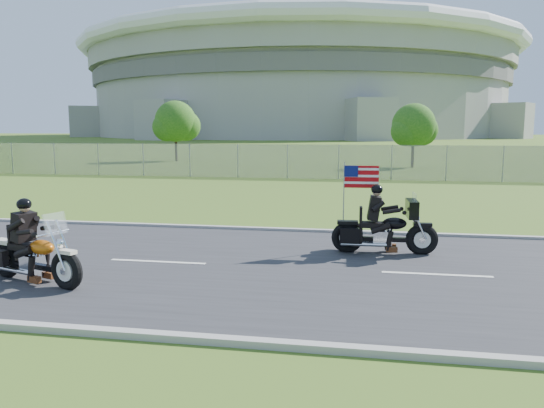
# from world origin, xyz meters

# --- Properties ---
(ground) EXTENTS (420.00, 420.00, 0.00)m
(ground) POSITION_xyz_m (0.00, 0.00, 0.00)
(ground) COLOR #3B5219
(ground) RESTS_ON ground
(road) EXTENTS (120.00, 8.00, 0.04)m
(road) POSITION_xyz_m (0.00, 0.00, 0.02)
(road) COLOR #28282B
(road) RESTS_ON ground
(curb_north) EXTENTS (120.00, 0.18, 0.12)m
(curb_north) POSITION_xyz_m (0.00, 4.05, 0.05)
(curb_north) COLOR #9E9B93
(curb_north) RESTS_ON ground
(curb_south) EXTENTS (120.00, 0.18, 0.12)m
(curb_south) POSITION_xyz_m (0.00, -4.05, 0.05)
(curb_south) COLOR #9E9B93
(curb_south) RESTS_ON ground
(fence) EXTENTS (60.00, 0.03, 2.00)m
(fence) POSITION_xyz_m (-5.00, 20.00, 1.00)
(fence) COLOR gray
(fence) RESTS_ON ground
(stadium) EXTENTS (140.40, 140.40, 29.20)m
(stadium) POSITION_xyz_m (-20.00, 170.00, 15.58)
(stadium) COLOR #A3A099
(stadium) RESTS_ON ground
(tree_fence_near) EXTENTS (3.52, 3.28, 4.75)m
(tree_fence_near) POSITION_xyz_m (6.04, 30.04, 2.97)
(tree_fence_near) COLOR #382316
(tree_fence_near) RESTS_ON ground
(tree_fence_mid) EXTENTS (3.96, 3.69, 5.30)m
(tree_fence_mid) POSITION_xyz_m (-13.95, 34.04, 3.30)
(tree_fence_mid) COLOR #382316
(tree_fence_mid) RESTS_ON ground
(motorcycle_lead) EXTENTS (2.43, 1.12, 1.69)m
(motorcycle_lead) POSITION_xyz_m (-3.76, -1.88, 0.53)
(motorcycle_lead) COLOR black
(motorcycle_lead) RESTS_ON ground
(motorcycle_follow) EXTENTS (2.51, 0.83, 2.10)m
(motorcycle_follow) POSITION_xyz_m (2.99, 1.74, 0.58)
(motorcycle_follow) COLOR black
(motorcycle_follow) RESTS_ON ground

